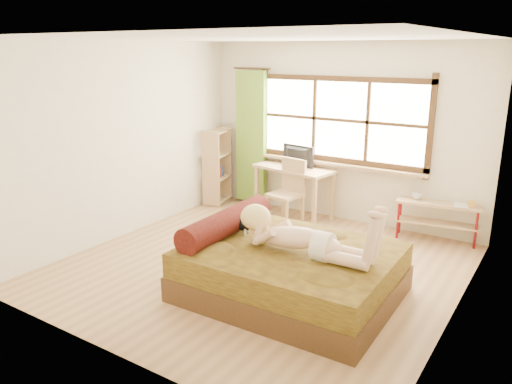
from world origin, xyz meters
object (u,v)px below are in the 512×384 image
Objects in this scene: bed at (286,269)px; chair at (289,188)px; bookshelf at (217,166)px; woman at (302,224)px; pipe_shelf at (438,213)px; kitten at (241,222)px; desk at (294,174)px.

chair reaches higher than bed.
bed is 3.56m from bookshelf.
woman reaches higher than chair.
pipe_shelf is 0.89× the size of bookshelf.
bed is 0.77m from kitten.
woman is 3.74m from bookshelf.
pipe_shelf is (1.64, 2.41, -0.27)m from kitten.
woman is at bearing -116.48° from pipe_shelf.
bookshelf is at bearing -166.89° from desk.
bookshelf is at bearing 179.86° from chair.
bookshelf reaches higher than kitten.
pipe_shelf is (2.10, 0.48, -0.15)m from chair.
bookshelf reaches higher than desk.
kitten is 0.29× the size of pipe_shelf.
kitten is 0.33× the size of chair.
chair is (0.12, -0.36, -0.14)m from desk.
pipe_shelf is at bearing 22.82° from chair.
bookshelf is at bearing 173.51° from pipe_shelf.
bookshelf is at bearing 131.50° from kitten.
chair is (-1.12, 2.03, 0.26)m from bed.
woman reaches higher than desk.
bed is at bearing 165.41° from woman.
chair is 0.88× the size of pipe_shelf.
bookshelf is (-2.90, 2.36, -0.22)m from woman.
chair reaches higher than desk.
chair is (-0.45, 1.93, -0.12)m from kitten.
desk is (-0.57, 2.29, 0.02)m from kitten.
bed is at bearing -120.93° from pipe_shelf.
woman is 4.67× the size of kitten.
desk is at bearing -9.53° from bookshelf.
pipe_shelf is at bearing 67.68° from bed.
kitten is 0.24× the size of desk.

